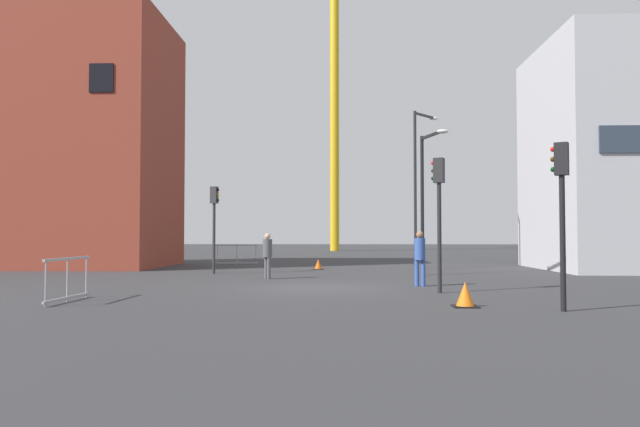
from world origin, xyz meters
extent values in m
plane|color=#333335|center=(0.00, 0.00, 0.00)|extent=(160.00, 160.00, 0.00)
cube|color=brown|center=(-12.58, 11.56, 6.30)|extent=(8.97, 7.52, 12.60)
cube|color=black|center=(-9.89, 7.77, 8.64)|extent=(1.10, 0.06, 1.30)
cylinder|color=gold|center=(0.14, 40.84, 13.73)|extent=(0.90, 0.90, 27.46)
cylinder|color=#232326|center=(4.35, 10.27, 3.78)|extent=(0.14, 0.14, 7.55)
cube|color=#232326|center=(4.89, 10.90, 7.45)|extent=(1.16, 1.32, 0.10)
ellipsoid|color=silver|center=(5.43, 11.53, 7.43)|extent=(0.44, 0.24, 0.16)
cylinder|color=black|center=(4.09, 5.84, 2.81)|extent=(0.14, 0.14, 5.61)
cube|color=black|center=(4.36, 4.94, 5.51)|extent=(0.63, 1.82, 0.10)
ellipsoid|color=silver|center=(4.63, 4.05, 5.49)|extent=(0.44, 0.24, 0.16)
cylinder|color=black|center=(5.57, -5.43, 1.46)|extent=(0.12, 0.12, 2.91)
cube|color=black|center=(5.57, -5.43, 3.26)|extent=(0.36, 0.34, 0.70)
sphere|color=red|center=(5.42, -5.35, 3.48)|extent=(0.11, 0.11, 0.11)
sphere|color=#3C2905|center=(5.42, -5.35, 3.26)|extent=(0.11, 0.11, 0.11)
sphere|color=#07330F|center=(5.42, -5.35, 3.04)|extent=(0.11, 0.11, 0.11)
cylinder|color=#232326|center=(3.60, -1.44, 1.55)|extent=(0.12, 0.12, 3.10)
cube|color=#232326|center=(3.60, -1.44, 3.45)|extent=(0.35, 0.33, 0.70)
sphere|color=red|center=(3.44, -1.37, 3.67)|extent=(0.11, 0.11, 0.11)
sphere|color=#3C2905|center=(3.44, -1.37, 3.45)|extent=(0.11, 0.11, 0.11)
sphere|color=#07330F|center=(3.44, -1.37, 3.23)|extent=(0.11, 0.11, 0.11)
cylinder|color=#2D2D30|center=(-4.48, 6.37, 1.47)|extent=(0.12, 0.12, 2.93)
cube|color=#2D2D30|center=(-4.48, 6.37, 3.28)|extent=(0.33, 0.30, 0.70)
sphere|color=#390605|center=(-4.31, 6.33, 3.50)|extent=(0.11, 0.11, 0.11)
sphere|color=#F2A514|center=(-4.31, 6.33, 3.28)|extent=(0.11, 0.11, 0.11)
sphere|color=#07330F|center=(-4.31, 6.33, 3.06)|extent=(0.11, 0.11, 0.11)
cylinder|color=#33519E|center=(3.22, 0.66, 0.41)|extent=(0.14, 0.14, 0.83)
cylinder|color=#33519E|center=(3.42, 0.63, 0.41)|extent=(0.14, 0.14, 0.83)
cylinder|color=#33519E|center=(3.32, 0.65, 1.17)|extent=(0.34, 0.34, 0.69)
sphere|color=#8C6647|center=(3.32, 0.65, 1.63)|extent=(0.22, 0.22, 0.22)
cylinder|color=#4C4C51|center=(-1.94, 3.64, 0.40)|extent=(0.14, 0.14, 0.80)
cylinder|color=#4C4C51|center=(-1.83, 3.48, 0.40)|extent=(0.14, 0.14, 0.80)
cylinder|color=#4C4C51|center=(-1.89, 3.56, 1.13)|extent=(0.34, 0.34, 0.67)
sphere|color=tan|center=(-1.89, 3.56, 1.57)|extent=(0.22, 0.22, 0.22)
cube|color=#9EA0A5|center=(-4.82, 13.78, 1.05)|extent=(2.29, 0.13, 0.06)
cube|color=#9EA0A5|center=(-4.82, 13.78, 0.10)|extent=(2.29, 0.13, 0.06)
cylinder|color=#9EA0A5|center=(-5.85, 13.75, 0.53)|extent=(0.04, 0.04, 1.05)
cylinder|color=#9EA0A5|center=(-4.82, 13.78, 0.53)|extent=(0.04, 0.04, 1.05)
cylinder|color=#9EA0A5|center=(-3.78, 13.82, 0.53)|extent=(0.04, 0.04, 1.05)
cube|color=#9EA0A5|center=(-5.82, -4.06, 1.05)|extent=(0.14, 2.22, 0.06)
cube|color=#9EA0A5|center=(-5.82, -4.06, 0.10)|extent=(0.14, 2.22, 0.06)
cylinder|color=#9EA0A5|center=(-5.86, -5.06, 0.53)|extent=(0.04, 0.04, 1.05)
cylinder|color=#9EA0A5|center=(-5.82, -4.06, 0.53)|extent=(0.04, 0.04, 1.05)
cylinder|color=#9EA0A5|center=(-5.79, -3.06, 0.53)|extent=(0.04, 0.04, 1.05)
cube|color=black|center=(3.64, -4.73, 0.01)|extent=(0.56, 0.56, 0.03)
cone|color=orange|center=(3.64, -4.73, 0.28)|extent=(0.43, 0.43, 0.57)
cube|color=black|center=(-0.26, 9.66, 0.01)|extent=(0.47, 0.47, 0.03)
cone|color=#E55B0F|center=(-0.26, 9.66, 0.24)|extent=(0.36, 0.36, 0.48)
camera|label=1|loc=(0.85, -18.48, 1.65)|focal=33.76mm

